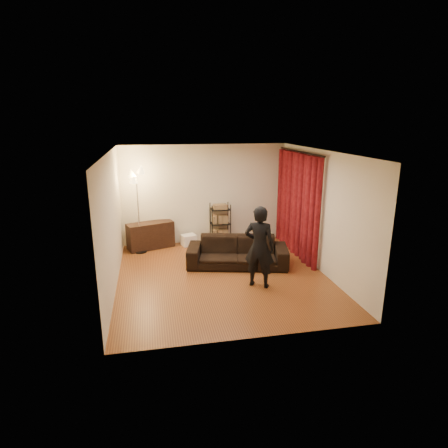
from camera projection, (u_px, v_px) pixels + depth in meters
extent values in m
plane|color=brown|center=(222.00, 276.00, 8.27)|extent=(5.00, 5.00, 0.00)
plane|color=white|center=(222.00, 152.00, 7.54)|extent=(5.00, 5.00, 0.00)
plane|color=beige|center=(205.00, 194.00, 10.26)|extent=(5.00, 0.00, 5.00)
plane|color=beige|center=(254.00, 258.00, 5.54)|extent=(5.00, 0.00, 5.00)
plane|color=beige|center=(112.00, 222.00, 7.48)|extent=(0.00, 5.00, 5.00)
plane|color=beige|center=(321.00, 212.00, 8.33)|extent=(0.00, 5.00, 5.00)
cylinder|color=black|center=(300.00, 152.00, 9.04)|extent=(0.04, 2.65, 0.04)
imported|color=black|center=(237.00, 252.00, 8.75)|extent=(2.46, 1.42, 0.68)
imported|color=black|center=(259.00, 247.00, 7.55)|extent=(0.74, 0.66, 1.70)
cube|color=#321D13|center=(151.00, 235.00, 9.97)|extent=(1.29, 0.82, 0.70)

